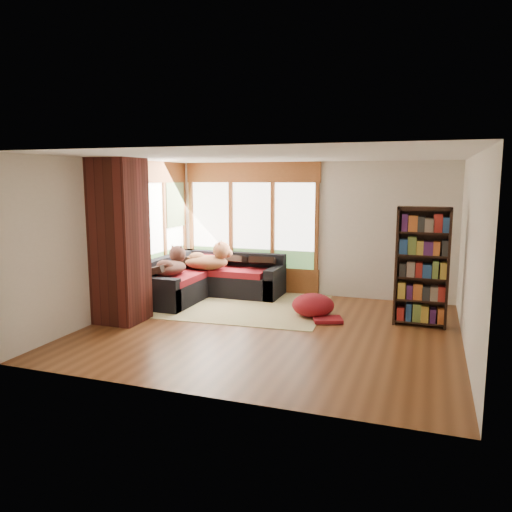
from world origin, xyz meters
The scene contains 17 objects.
floor centered at (0.00, 0.00, 0.00)m, with size 5.50×5.50×0.00m, color #5C3319.
ceiling centered at (0.00, 0.00, 2.60)m, with size 5.50×5.50×0.00m, color white.
wall_back centered at (0.00, 2.50, 1.30)m, with size 5.50×0.04×2.60m, color silver.
wall_front centered at (0.00, -2.50, 1.30)m, with size 5.50×0.04×2.60m, color silver.
wall_left centered at (-2.75, 0.00, 1.30)m, with size 0.04×5.00×2.60m, color silver.
wall_right centered at (2.75, 0.00, 1.30)m, with size 0.04×5.00×2.60m, color silver.
windows_back centered at (-1.20, 2.47, 1.35)m, with size 2.82×0.10×1.90m.
windows_left centered at (-2.72, 1.20, 1.35)m, with size 0.10×2.62×1.90m.
roller_blind centered at (-2.69, 2.03, 1.75)m, with size 0.03×0.72×0.90m, color #688051.
brick_chimney centered at (-2.40, -0.35, 1.30)m, with size 0.70×0.70×2.60m, color #471914.
sectional_sofa centered at (-1.95, 1.70, 0.30)m, with size 2.20×2.20×0.80m.
area_rug centered at (-1.02, 1.17, 0.01)m, with size 3.17×2.42×0.01m, color beige.
bookshelf centered at (2.14, 0.97, 0.93)m, with size 0.80×0.27×1.86m.
pouf centered at (0.45, 0.93, 0.20)m, with size 0.71×0.71×0.38m, color maroon.
dog_tan centered at (-1.75, 1.64, 0.78)m, with size 0.96×0.71×0.48m.
dog_brindle centered at (-2.19, 0.93, 0.76)m, with size 0.52×0.84×0.45m.
throw_pillows centered at (-1.92, 1.85, 0.80)m, with size 1.98×1.68×0.45m.
Camera 1 is at (2.23, -7.02, 2.29)m, focal length 35.00 mm.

